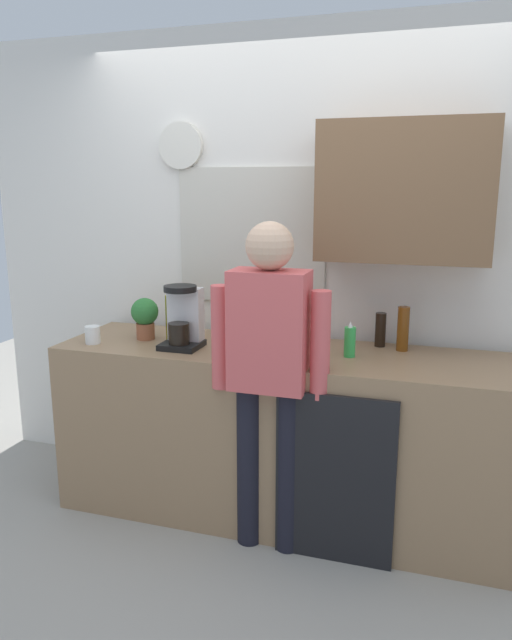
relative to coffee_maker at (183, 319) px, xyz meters
name	(u,v)px	position (x,y,z in m)	size (l,w,h in m)	color
ground_plane	(268,544)	(0.53, -0.22, -1.07)	(8.00, 8.00, 0.00)	#9E998E
kitchen_counter	(285,435)	(0.53, 0.08, -0.61)	(2.41, 0.64, 0.92)	#937251
dishwasher_panel	(334,480)	(0.86, -0.25, -0.65)	(0.56, 0.02, 0.83)	black
back_wall_assembly	(317,257)	(0.60, 0.48, 0.30)	(4.01, 0.42, 2.60)	white
coffee_maker	(183,319)	(0.00, 0.00, 0.00)	(0.20, 0.20, 0.33)	black
bottle_amber_beer	(403,329)	(1.10, 0.27, -0.03)	(0.06, 0.06, 0.23)	brown
bottle_olive_oil	(171,318)	(-0.12, 0.11, -0.02)	(0.06, 0.06, 0.25)	olive
bottle_dark_sauce	(380,330)	(0.99, 0.32, -0.06)	(0.06, 0.06, 0.18)	black
cup_white_mug	(93,335)	(-0.49, -0.09, -0.10)	(0.08, 0.08, 0.10)	white
potted_plant	(145,316)	(-0.27, 0.08, -0.01)	(0.15, 0.15, 0.23)	#9E5638
dish_soap	(350,341)	(0.86, 0.07, -0.07)	(0.06, 0.06, 0.18)	green
person_at_sink	(269,362)	(0.53, -0.22, -0.12)	(0.57, 0.22, 1.60)	black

